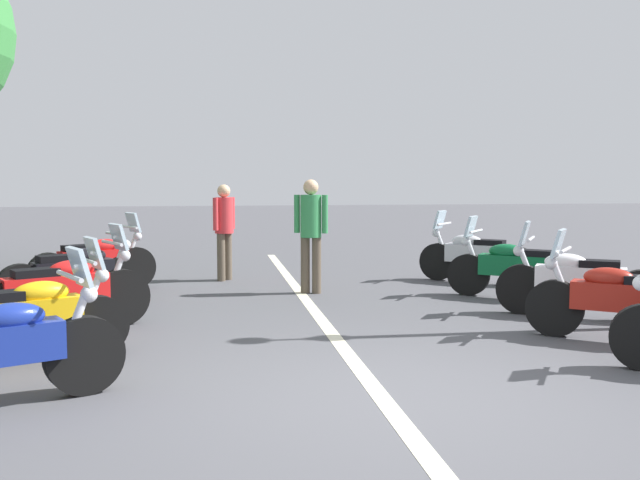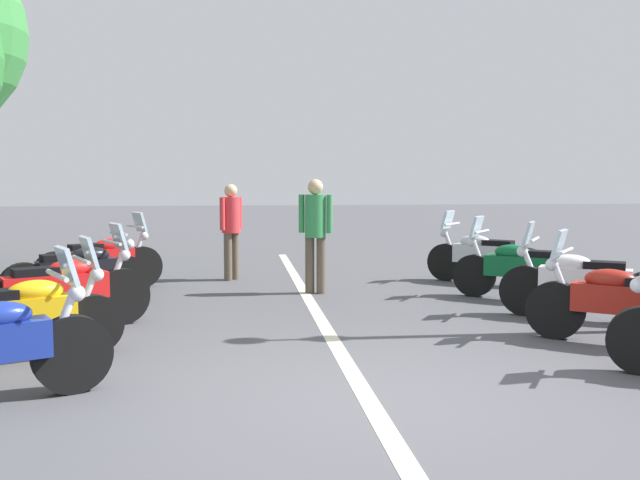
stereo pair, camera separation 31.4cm
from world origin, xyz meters
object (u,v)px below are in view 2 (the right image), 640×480
at_px(motorcycle_left_row_2, 59,290).
at_px(motorcycle_left_row_4, 102,261).
at_px(bystander_1, 231,224).
at_px(motorcycle_left_row_1, 20,316).
at_px(motorcycle_left_row_3, 79,274).
at_px(motorcycle_right_row_3, 522,269).
at_px(motorcycle_right_row_2, 582,283).
at_px(motorcycle_right_row_1, 624,302).
at_px(bystander_0, 315,226).
at_px(motorcycle_right_row_4, 483,256).

height_order(motorcycle_left_row_2, motorcycle_left_row_4, motorcycle_left_row_2).
bearing_deg(motorcycle_left_row_2, bystander_1, 35.92).
height_order(motorcycle_left_row_1, motorcycle_left_row_4, motorcycle_left_row_4).
distance_m(motorcycle_left_row_3, motorcycle_left_row_4, 1.49).
xyz_separation_m(motorcycle_right_row_3, bystander_1, (2.57, 4.17, 0.50)).
bearing_deg(bystander_1, motorcycle_left_row_3, 91.81).
distance_m(motorcycle_right_row_2, bystander_1, 5.93).
height_order(motorcycle_right_row_1, motorcycle_right_row_3, motorcycle_right_row_1).
relative_size(motorcycle_right_row_1, bystander_1, 1.07).
xyz_separation_m(motorcycle_left_row_3, motorcycle_right_row_2, (-1.52, -6.38, 0.00)).
bearing_deg(motorcycle_left_row_2, motorcycle_left_row_4, 63.33).
height_order(motorcycle_left_row_2, motorcycle_right_row_2, motorcycle_left_row_2).
bearing_deg(bystander_1, motorcycle_left_row_1, 110.97).
relative_size(motorcycle_left_row_2, motorcycle_right_row_3, 1.13).
distance_m(motorcycle_left_row_1, motorcycle_right_row_3, 6.73).
relative_size(motorcycle_right_row_3, bystander_0, 1.02).
relative_size(motorcycle_left_row_3, motorcycle_left_row_4, 1.02).
xyz_separation_m(motorcycle_left_row_4, motorcycle_right_row_3, (-1.59, -6.17, -0.01)).
bearing_deg(motorcycle_right_row_4, motorcycle_right_row_3, 128.91).
height_order(motorcycle_left_row_4, bystander_0, bystander_0).
relative_size(motorcycle_left_row_1, motorcycle_right_row_3, 1.07).
relative_size(motorcycle_left_row_1, motorcycle_right_row_2, 1.03).
bearing_deg(motorcycle_left_row_1, motorcycle_right_row_2, -12.99).
distance_m(motorcycle_left_row_4, motorcycle_right_row_3, 6.37).
bearing_deg(motorcycle_right_row_3, motorcycle_left_row_4, 22.33).
height_order(motorcycle_right_row_2, motorcycle_right_row_4, motorcycle_right_row_2).
relative_size(motorcycle_left_row_4, motorcycle_right_row_2, 0.99).
height_order(motorcycle_left_row_1, motorcycle_right_row_2, motorcycle_right_row_2).
bearing_deg(motorcycle_left_row_3, motorcycle_right_row_1, -53.58).
distance_m(motorcycle_left_row_4, motorcycle_right_row_4, 6.17).
height_order(motorcycle_right_row_3, motorcycle_right_row_4, motorcycle_right_row_4).
xyz_separation_m(motorcycle_left_row_2, bystander_0, (2.36, -3.23, 0.55)).
height_order(motorcycle_left_row_1, bystander_0, bystander_0).
bearing_deg(motorcycle_right_row_2, motorcycle_left_row_4, 5.90).
xyz_separation_m(motorcycle_right_row_1, motorcycle_right_row_4, (4.42, -0.04, 0.00)).
bearing_deg(bystander_0, motorcycle_left_row_2, -31.39).
bearing_deg(motorcycle_left_row_2, motorcycle_left_row_1, -118.65).
relative_size(motorcycle_left_row_3, motorcycle_right_row_3, 1.04).
relative_size(motorcycle_right_row_1, motorcycle_right_row_4, 1.07).
bearing_deg(bystander_0, motorcycle_right_row_3, 93.50).
distance_m(motorcycle_left_row_2, motorcycle_left_row_4, 2.95).
distance_m(motorcycle_left_row_3, motorcycle_right_row_2, 6.56).
bearing_deg(motorcycle_right_row_3, motorcycle_left_row_3, 35.87).
bearing_deg(motorcycle_left_row_3, bystander_0, -13.43).
height_order(motorcycle_left_row_1, motorcycle_right_row_1, motorcycle_right_row_1).
height_order(motorcycle_left_row_1, bystander_1, bystander_1).
xyz_separation_m(motorcycle_left_row_4, bystander_1, (0.98, -2.00, 0.50)).
xyz_separation_m(motorcycle_right_row_2, bystander_1, (3.99, 4.35, 0.50)).
xyz_separation_m(motorcycle_left_row_1, motorcycle_right_row_3, (2.76, -6.14, 0.01)).
xyz_separation_m(motorcycle_right_row_2, motorcycle_right_row_3, (1.42, 0.18, -0.01)).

